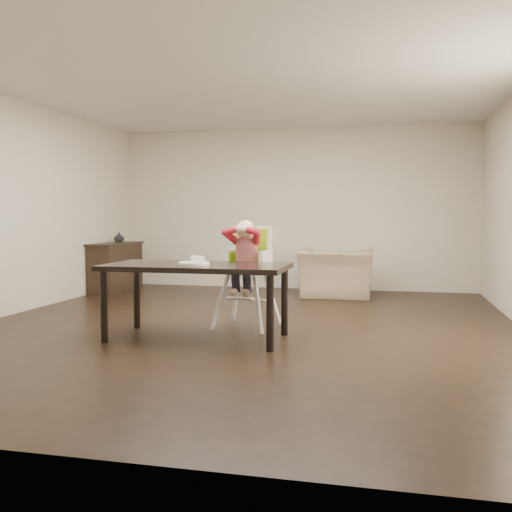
{
  "coord_description": "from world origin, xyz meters",
  "views": [
    {
      "loc": [
        1.55,
        -6.04,
        1.22
      ],
      "look_at": [
        0.18,
        -0.07,
        0.8
      ],
      "focal_mm": 40.0,
      "sensor_mm": 36.0,
      "label": 1
    }
  ],
  "objects_px": {
    "sideboard": "(116,267)",
    "dining_table": "(197,272)",
    "high_chair": "(248,252)",
    "armchair": "(336,266)"
  },
  "relations": [
    {
      "from": "sideboard",
      "to": "dining_table",
      "type": "bearing_deg",
      "value": -52.05
    },
    {
      "from": "high_chair",
      "to": "sideboard",
      "type": "xyz_separation_m",
      "value": [
        -2.84,
        2.47,
        -0.44
      ]
    },
    {
      "from": "armchair",
      "to": "dining_table",
      "type": "bearing_deg",
      "value": 70.55
    },
    {
      "from": "armchair",
      "to": "sideboard",
      "type": "distance_m",
      "value": 3.59
    },
    {
      "from": "armchair",
      "to": "sideboard",
      "type": "relative_size",
      "value": 0.87
    },
    {
      "from": "dining_table",
      "to": "armchair",
      "type": "relative_size",
      "value": 1.65
    },
    {
      "from": "high_chair",
      "to": "dining_table",
      "type": "bearing_deg",
      "value": -106.72
    },
    {
      "from": "dining_table",
      "to": "high_chair",
      "type": "height_order",
      "value": "high_chair"
    },
    {
      "from": "sideboard",
      "to": "armchair",
      "type": "bearing_deg",
      "value": 1.79
    },
    {
      "from": "dining_table",
      "to": "armchair",
      "type": "bearing_deg",
      "value": 71.75
    }
  ]
}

